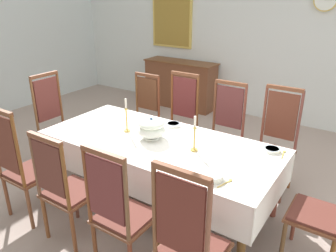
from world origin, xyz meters
The scene contains 25 objects.
ground centered at (0.00, 0.00, -0.02)m, with size 8.23×5.82×0.04m, color gray.
back_wall centered at (0.00, 2.95, 1.68)m, with size 8.23×0.08×3.37m, color silver.
dining_table centered at (0.00, -0.26, 0.66)m, with size 2.44×1.08×0.73m.
tablecloth centered at (0.00, -0.26, 0.65)m, with size 2.46×1.10×0.35m.
chair_south_a centered at (-0.95, -1.22, 0.60)m, with size 0.44×0.42×1.21m.
chair_north_a centered at (-0.95, 0.68, 0.56)m, with size 0.44×0.42×1.10m.
chair_south_b centered at (-0.34, -1.21, 0.56)m, with size 0.44×0.42×1.09m.
chair_north_b centered at (-0.34, 0.69, 0.59)m, with size 0.44×0.42×1.19m.
chair_south_c centered at (0.30, -1.21, 0.58)m, with size 0.44×0.42×1.14m.
chair_north_c centered at (0.30, 0.69, 0.58)m, with size 0.44×0.42×1.17m.
chair_south_d centered at (0.92, -1.22, 0.60)m, with size 0.44×0.42×1.20m.
chair_north_d centered at (0.92, 0.69, 0.60)m, with size 0.44×0.42×1.20m.
chair_head_west centered at (-1.63, -0.26, 0.60)m, with size 0.42×0.44×1.20m.
chair_head_east centered at (1.63, -0.26, 0.60)m, with size 0.42×0.44×1.21m.
soup_tureen centered at (-0.09, -0.26, 0.85)m, with size 0.29×0.29×0.23m.
candlestick_west centered at (-0.42, -0.26, 0.89)m, with size 0.07×0.07×0.37m.
candlestick_east centered at (0.42, -0.26, 0.88)m, with size 0.07×0.07×0.35m.
bowl_near_left centered at (1.04, 0.14, 0.75)m, with size 0.16×0.16×0.03m.
bowl_near_right centered at (0.79, -0.63, 0.76)m, with size 0.20×0.20×0.05m.
bowl_far_left centered at (-0.08, 0.14, 0.76)m, with size 0.16×0.16×0.04m.
bowl_far_right centered at (-0.29, 0.11, 0.75)m, with size 0.16×0.16×0.03m.
spoon_primary centered at (1.15, 0.16, 0.74)m, with size 0.04×0.18×0.01m.
spoon_secondary centered at (0.93, -0.60, 0.74)m, with size 0.06×0.17×0.01m.
sideboard centered at (-1.53, 2.63, 0.45)m, with size 1.44×0.48×0.90m.
framed_painting centered at (-1.90, 2.89, 1.71)m, with size 0.89×0.05×1.21m.
Camera 1 is at (1.79, -2.76, 2.15)m, focal length 35.26 mm.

